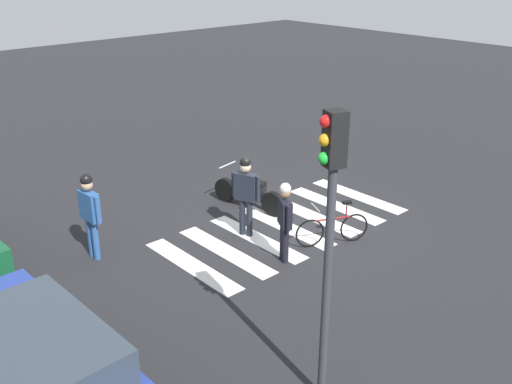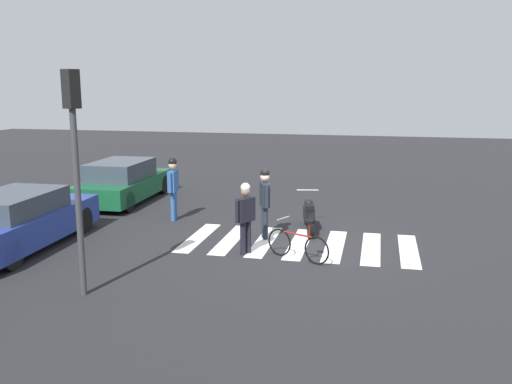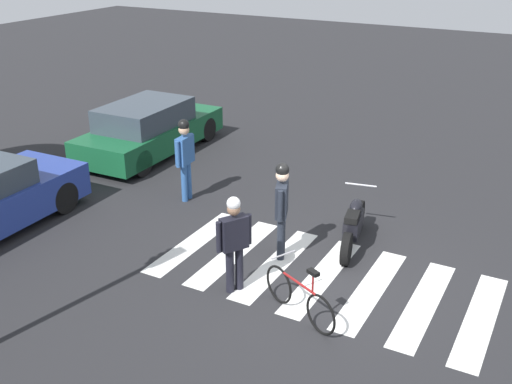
# 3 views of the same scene
# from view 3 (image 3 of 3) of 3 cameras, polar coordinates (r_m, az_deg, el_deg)

# --- Properties ---
(ground_plane) EXTENTS (60.00, 60.00, 0.00)m
(ground_plane) POSITION_cam_3_polar(r_m,az_deg,el_deg) (11.04, 6.11, -7.80)
(ground_plane) COLOR #232326
(police_motorcycle) EXTENTS (2.09, 0.70, 1.03)m
(police_motorcycle) POSITION_cam_3_polar(r_m,az_deg,el_deg) (11.92, 9.03, -3.00)
(police_motorcycle) COLOR black
(police_motorcycle) RESTS_ON ground_plane
(leaning_bicycle) EXTENTS (0.79, 1.54, 0.99)m
(leaning_bicycle) POSITION_cam_3_polar(r_m,az_deg,el_deg) (9.77, 4.04, -9.68)
(leaning_bicycle) COLOR black
(leaning_bicycle) RESTS_ON ground_plane
(officer_on_foot) EXTENTS (0.58, 0.41, 1.73)m
(officer_on_foot) POSITION_cam_3_polar(r_m,az_deg,el_deg) (10.12, -2.04, -4.29)
(officer_on_foot) COLOR black
(officer_on_foot) RESTS_ON ground_plane
(officer_by_motorcycle) EXTENTS (0.66, 0.37, 1.87)m
(officer_by_motorcycle) POSITION_cam_3_polar(r_m,az_deg,el_deg) (11.11, 2.40, -1.05)
(officer_by_motorcycle) COLOR #1E232D
(officer_by_motorcycle) RESTS_ON ground_plane
(pedestrian_bystander) EXTENTS (0.70, 0.25, 1.88)m
(pedestrian_bystander) POSITION_cam_3_polar(r_m,az_deg,el_deg) (13.64, -6.60, 3.57)
(pedestrian_bystander) COLOR #2D5999
(pedestrian_bystander) RESTS_ON ground_plane
(crosswalk_stripes) EXTENTS (2.82, 5.85, 0.01)m
(crosswalk_stripes) POSITION_cam_3_polar(r_m,az_deg,el_deg) (11.03, 6.11, -7.78)
(crosswalk_stripes) COLOR silver
(crosswalk_stripes) RESTS_ON ground_plane
(car_green_compact) EXTENTS (4.61, 1.94, 1.43)m
(car_green_compact) POSITION_cam_3_polar(r_m,az_deg,el_deg) (16.89, -9.86, 5.77)
(car_green_compact) COLOR black
(car_green_compact) RESTS_ON ground_plane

